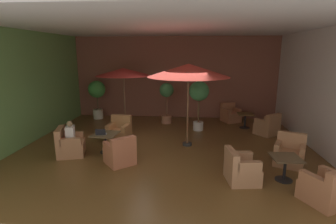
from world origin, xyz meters
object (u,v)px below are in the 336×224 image
object	(u,v)px
patio_umbrella_tall_red	(123,72)
open_laptop	(101,133)
armchair_front_left_east	(120,153)
armchair_front_left_south	(119,132)
armchair_front_right_north	(326,189)
potted_tree_mid_left	(167,97)
armchair_mid_center_north	(268,127)
cafe_table_front_left	(105,138)
patron_blue_shirt	(70,133)
armchair_front_right_south	(241,170)
armchair_mid_center_east	(230,115)
armchair_front_left_north	(70,145)
cafe_table_front_right	(285,163)
potted_tree_mid_right	(199,95)
iced_drink_cup	(103,131)
potted_tree_left_corner	(97,93)
patio_umbrella_center_beige	(188,71)
armchair_front_right_east	(290,154)
cafe_table_mid_center	(245,118)

from	to	relation	value
patio_umbrella_tall_red	open_laptop	world-z (taller)	patio_umbrella_tall_red
armchair_front_left_east	open_laptop	bearing A→B (deg)	138.15
armchair_front_left_south	patio_umbrella_tall_red	world-z (taller)	patio_umbrella_tall_red
armchair_front_right_north	potted_tree_mid_left	bearing A→B (deg)	122.80
armchair_mid_center_north	armchair_front_right_north	bearing A→B (deg)	-91.32
cafe_table_front_left	patron_blue_shirt	xyz separation A→B (m)	(-0.98, -0.30, 0.22)
armchair_front_right_south	armchair_mid_center_east	world-z (taller)	armchair_mid_center_east
cafe_table_front_left	armchair_front_right_north	size ratio (longest dim) A/B	0.78
armchair_front_left_east	armchair_mid_center_north	size ratio (longest dim) A/B	1.03
cafe_table_front_left	armchair_front_left_east	distance (m)	1.09
armchair_front_left_east	armchair_mid_center_east	bearing A→B (deg)	53.06
armchair_mid_center_east	armchair_front_left_east	bearing A→B (deg)	-126.94
armchair_front_left_north	cafe_table_front_right	distance (m)	6.10
potted_tree_mid_left	potted_tree_mid_right	xyz separation A→B (m)	(1.38, -0.96, 0.27)
armchair_front_right_south	patron_blue_shirt	xyz separation A→B (m)	(-4.87, 1.27, 0.40)
armchair_front_left_south	armchair_front_right_north	bearing A→B (deg)	-32.98
armchair_front_left_east	cafe_table_front_right	bearing A→B (deg)	-8.01
armchair_front_right_south	patio_umbrella_tall_red	xyz separation A→B (m)	(-4.00, 4.47, 1.99)
armchair_front_left_east	armchair_mid_center_east	distance (m)	6.27
patio_umbrella_tall_red	iced_drink_cup	xyz separation A→B (m)	(0.03, -2.82, -1.63)
iced_drink_cup	open_laptop	world-z (taller)	open_laptop
armchair_mid_center_east	potted_tree_left_corner	world-z (taller)	potted_tree_left_corner
armchair_front_left_north	armchair_mid_center_east	world-z (taller)	armchair_front_left_north
armchair_front_left_east	patio_umbrella_center_beige	bearing A→B (deg)	42.39
armchair_front_left_south	armchair_front_right_north	xyz separation A→B (m)	(5.34, -3.46, -0.01)
armchair_front_right_east	patio_umbrella_tall_red	size ratio (longest dim) A/B	0.41
armchair_front_left_north	patron_blue_shirt	size ratio (longest dim) A/B	1.50
armchair_mid_center_east	open_laptop	world-z (taller)	armchair_mid_center_east
armchair_mid_center_north	iced_drink_cup	distance (m)	6.10
armchair_front_right_south	iced_drink_cup	world-z (taller)	armchair_front_right_south
cafe_table_mid_center	potted_tree_mid_left	distance (m)	3.44
armchair_front_left_north	potted_tree_left_corner	xyz separation A→B (m)	(-0.72, 4.50, 0.91)
armchair_front_right_east	iced_drink_cup	bearing A→B (deg)	174.84
potted_tree_left_corner	cafe_table_mid_center	bearing A→B (deg)	-8.51
patio_umbrella_center_beige	potted_tree_mid_left	distance (m)	3.23
cafe_table_mid_center	armchair_mid_center_east	size ratio (longest dim) A/B	0.64
armchair_front_left_north	patio_umbrella_center_beige	xyz separation A→B (m)	(3.58, 1.19, 2.20)
armchair_mid_center_east	potted_tree_mid_right	world-z (taller)	potted_tree_mid_right
armchair_front_left_south	potted_tree_mid_right	xyz separation A→B (m)	(2.82, 1.62, 1.11)
armchair_front_left_east	iced_drink_cup	size ratio (longest dim) A/B	9.37
cafe_table_front_right	patio_umbrella_tall_red	size ratio (longest dim) A/B	0.29
armchair_front_left_north	armchair_front_right_north	xyz separation A→B (m)	(6.51, -2.08, 0.00)
potted_tree_mid_left	patron_blue_shirt	distance (m)	4.73
armchair_front_right_north	patron_blue_shirt	xyz separation A→B (m)	(-6.46, 2.10, 0.39)
armchair_front_right_east	cafe_table_mid_center	size ratio (longest dim) A/B	1.63
armchair_front_left_north	potted_tree_mid_left	world-z (taller)	potted_tree_mid_left
armchair_front_left_north	armchair_mid_center_north	world-z (taller)	armchair_front_left_north
armchair_front_left_east	iced_drink_cup	bearing A→B (deg)	130.54
armchair_mid_center_east	potted_tree_mid_right	xyz separation A→B (m)	(-1.50, -1.50, 1.14)
cafe_table_front_left	armchair_front_right_north	bearing A→B (deg)	-23.65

